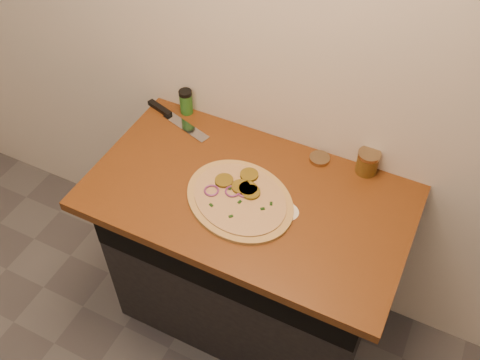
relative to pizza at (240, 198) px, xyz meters
The scene contains 8 objects.
cabinet 0.49m from the pizza, 78.97° to the left, with size 1.10×0.60×0.86m, color black.
countertop 0.06m from the pizza, 72.22° to the left, with size 1.20×0.70×0.04m, color brown.
pizza is the anchor object (origin of this frame).
chefs_knife 0.54m from the pizza, 148.22° to the left, with size 0.34×0.14×0.02m.
mason_jar_lid 0.37m from the pizza, 59.46° to the left, with size 0.08×0.08×0.02m, color #957B56.
salsa_jar 0.51m from the pizza, 43.13° to the left, with size 0.09×0.09×0.09m.
spice_shaker 0.55m from the pizza, 140.64° to the left, with size 0.06×0.06×0.11m.
flour_spill 0.15m from the pizza, ahead, with size 0.16×0.16×0.00m, color white.
Camera 1 is at (0.55, 0.23, 2.38)m, focal length 40.00 mm.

